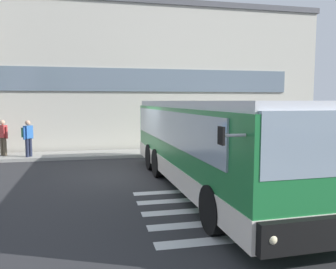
# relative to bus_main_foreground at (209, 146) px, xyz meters

# --- Properties ---
(ground_plane) EXTENTS (80.00, 90.00, 0.02)m
(ground_plane) POSITION_rel_bus_main_foreground_xyz_m (-2.15, 2.26, -1.34)
(ground_plane) COLOR #2B2B2D
(ground_plane) RESTS_ON ground
(bay_paint_stripes) EXTENTS (4.40, 3.96, 0.01)m
(bay_paint_stripes) POSITION_rel_bus_main_foreground_xyz_m (-0.15, -1.94, -1.33)
(bay_paint_stripes) COLOR silver
(bay_paint_stripes) RESTS_ON ground
(terminal_building) EXTENTS (24.84, 13.80, 8.07)m
(terminal_building) POSITION_rel_bus_main_foreground_xyz_m (-2.85, 13.90, 2.70)
(terminal_building) COLOR beige
(terminal_building) RESTS_ON ground
(boarding_curb) EXTENTS (27.04, 2.00, 0.15)m
(boarding_curb) POSITION_rel_bus_main_foreground_xyz_m (-2.15, 7.06, -1.26)
(boarding_curb) COLOR #9E9B93
(boarding_curb) RESTS_ON ground
(bus_main_foreground) EXTENTS (3.02, 10.60, 2.70)m
(bus_main_foreground) POSITION_rel_bus_main_foreground_xyz_m (0.00, 0.00, 0.00)
(bus_main_foreground) COLOR #1E7238
(bus_main_foreground) RESTS_ON ground
(passenger_near_column) EXTENTS (0.50, 0.40, 1.68)m
(passenger_near_column) POSITION_rel_bus_main_foreground_xyz_m (-7.63, 7.12, -0.25)
(passenger_near_column) COLOR #4C4233
(passenger_near_column) RESTS_ON boarding_curb
(passenger_by_doorway) EXTENTS (0.50, 0.52, 1.68)m
(passenger_by_doorway) POSITION_rel_bus_main_foreground_xyz_m (-6.44, 6.54, -0.22)
(passenger_by_doorway) COLOR #1E2338
(passenger_by_doorway) RESTS_ON boarding_curb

